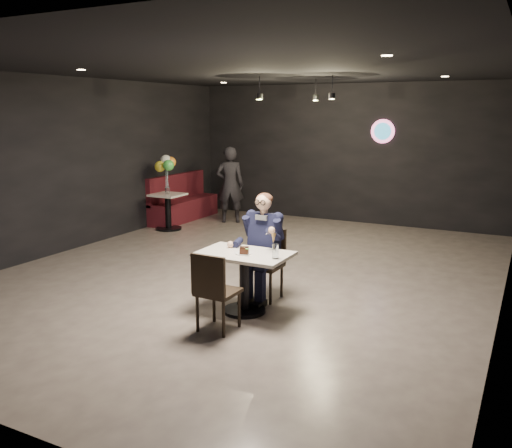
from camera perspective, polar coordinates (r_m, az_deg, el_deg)
The scene contains 17 objects.
floor at distance 8.28m, azimuth -0.66°, elevation -5.15°, with size 9.00×9.00×0.00m, color gray.
wall_sign at distance 11.84m, azimuth 13.20°, elevation 9.48°, with size 0.50×0.06×0.50m, color pink, non-canonical shape.
pendant_lights at distance 9.75m, azimuth 5.00°, elevation 14.49°, with size 1.40×1.20×0.36m, color black.
main_table at distance 6.61m, azimuth -1.24°, elevation -6.18°, with size 1.10×0.70×0.75m, color silver.
chair_far at distance 7.05m, azimuth 0.89°, elevation -4.30°, with size 0.42×0.46×0.92m, color black.
chair_near at distance 6.09m, azimuth -4.00°, elevation -6.97°, with size 0.42×0.46×0.92m, color black.
seated_man at distance 6.98m, azimuth 0.90°, elevation -2.25°, with size 0.60×0.80×1.44m, color black.
dessert_plate at distance 6.45m, azimuth -1.33°, elevation -3.11°, with size 0.20×0.20×0.01m, color white.
cake_slice at distance 6.41m, azimuth -1.25°, elevation -2.82°, with size 0.10×0.08×0.07m, color black.
mint_leaf at distance 6.32m, azimuth -0.92°, elevation -2.62°, with size 0.05×0.04×0.01m, color green.
sundae_glass at distance 6.24m, azimuth 2.04°, elevation -2.89°, with size 0.07×0.07×0.17m, color silver.
wafer_cone at distance 6.20m, azimuth 1.85°, elevation -1.51°, with size 0.06×0.06×0.12m, color tan.
booth_bench at distance 12.30m, azimuth -7.61°, elevation 2.80°, with size 0.51×2.05×1.03m, color #470F15.
side_table at distance 11.35m, azimuth -9.23°, elevation 1.32°, with size 0.61×0.61×0.76m, color silver.
balloon_vase at distance 11.28m, azimuth -9.30°, elevation 3.53°, with size 0.10×0.10×0.15m, color silver.
balloon_bunch at distance 11.23m, azimuth -9.37°, elevation 5.62°, with size 0.41×0.41×0.67m, color yellow.
passerby at distance 11.89m, azimuth -2.76°, elevation 4.15°, with size 0.61×0.40×1.67m, color black.
Camera 1 is at (3.72, -7.00, 2.42)m, focal length 38.00 mm.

